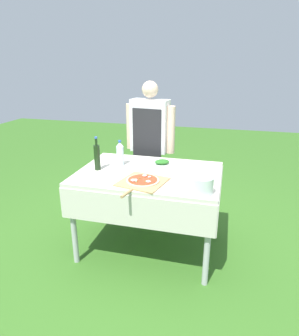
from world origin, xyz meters
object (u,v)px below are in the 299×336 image
herb_container (162,162)px  person_cook (150,139)px  water_bottle (120,154)px  prep_table (149,181)px  mixing_tub (202,185)px  pizza_on_peel (142,181)px  oil_bottle (97,157)px

herb_container → person_cook: bearing=117.2°
person_cook → water_bottle: size_ratio=6.27×
water_bottle → herb_container: bearing=16.7°
prep_table → water_bottle: water_bottle is taller
prep_table → water_bottle: (-0.33, 0.12, 0.22)m
herb_container → mixing_tub: (0.45, -0.60, 0.04)m
person_cook → water_bottle: bearing=85.2°
person_cook → prep_table: bearing=112.2°
herb_container → pizza_on_peel: bearing=-96.7°
water_bottle → prep_table: bearing=-20.5°
water_bottle → person_cook: bearing=77.0°
water_bottle → herb_container: size_ratio=1.23×
person_cook → oil_bottle: 0.86m
oil_bottle → herb_container: bearing=28.2°
person_cook → pizza_on_peel: 1.04m
oil_bottle → herb_container: (0.56, 0.30, -0.10)m
person_cook → herb_container: person_cook is taller
pizza_on_peel → water_bottle: bearing=142.9°
oil_bottle → herb_container: 0.65m
prep_table → pizza_on_peel: 0.29m
prep_table → mixing_tub: mixing_tub is taller
pizza_on_peel → mixing_tub: bearing=2.5°
oil_bottle → pizza_on_peel: bearing=-22.7°
prep_table → herb_container: bearing=73.3°
pizza_on_peel → herb_container: herb_container is taller
prep_table → person_cook: (-0.18, 0.74, 0.22)m
prep_table → person_cook: size_ratio=0.84×
prep_table → mixing_tub: size_ratio=7.70×
oil_bottle → prep_table: bearing=6.9°
prep_table → pizza_on_peel: size_ratio=2.40×
prep_table → herb_container: herb_container is taller
person_cook → water_bottle: person_cook is taller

